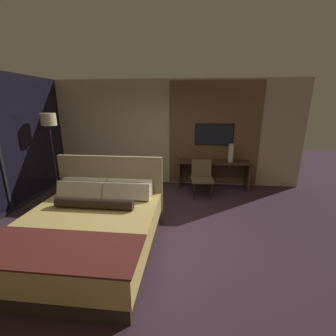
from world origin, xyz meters
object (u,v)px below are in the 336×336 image
floor_lamp (49,127)px  tv (214,135)px  desk_chair (202,175)px  vase_tall (231,153)px  desk (213,169)px  book (242,161)px  bed (90,229)px

floor_lamp → tv: bearing=15.2°
tv → desk_chair: tv is taller
vase_tall → desk: bearing=175.8°
floor_lamp → vase_tall: (4.31, 0.84, -0.71)m
tv → desk_chair: 1.21m
floor_lamp → book: (4.63, 0.87, -0.93)m
bed → tv: 3.91m
floor_lamp → vase_tall: size_ratio=4.19×
desk → tv: size_ratio=1.87×
bed → desk_chair: 2.97m
tv → floor_lamp: bearing=-164.8°
bed → vase_tall: bearing=49.0°
vase_tall → book: (0.31, 0.03, -0.22)m
tv → vase_tall: (0.43, -0.21, -0.44)m
desk_chair → vase_tall: size_ratio=1.85×
desk → floor_lamp: (-3.88, -0.87, 1.17)m
desk → book: bearing=-0.3°
desk_chair → vase_tall: vase_tall is taller
tv → book: bearing=-14.0°
tv → book: size_ratio=3.94×
floor_lamp → book: size_ratio=7.77×
floor_lamp → book: floor_lamp is taller
bed → floor_lamp: floor_lamp is taller
bed → book: bed is taller
desk → bed: bearing=-125.5°
bed → desk: (2.10, 2.94, 0.14)m
desk → floor_lamp: bearing=-167.3°
desk_chair → book: 1.23m
book → vase_tall: bearing=-174.9°
bed → desk_chair: bearing=53.1°
floor_lamp → vase_tall: bearing=11.1°
desk_chair → vase_tall: bearing=31.1°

